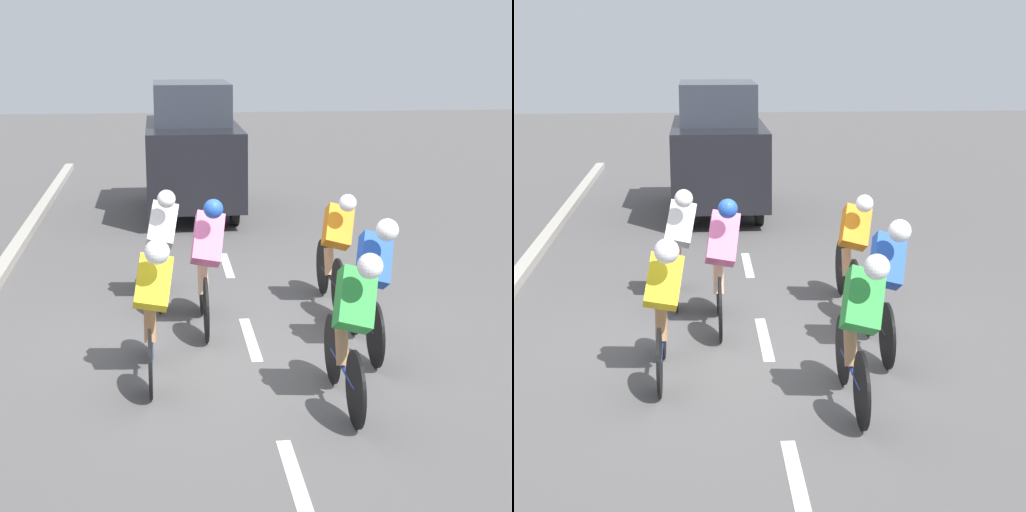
% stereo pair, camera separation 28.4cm
% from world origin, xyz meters
% --- Properties ---
extents(ground_plane, '(60.00, 60.00, 0.00)m').
position_xyz_m(ground_plane, '(0.00, 0.00, 0.00)').
color(ground_plane, '#565454').
extents(lane_stripe_near, '(0.12, 1.40, 0.01)m').
position_xyz_m(lane_stripe_near, '(0.00, 3.04, 0.00)').
color(lane_stripe_near, white).
rests_on(lane_stripe_near, ground).
extents(lane_stripe_mid, '(0.12, 1.40, 0.01)m').
position_xyz_m(lane_stripe_mid, '(0.00, -0.16, 0.00)').
color(lane_stripe_mid, white).
rests_on(lane_stripe_mid, ground).
extents(lane_stripe_far, '(0.12, 1.40, 0.01)m').
position_xyz_m(lane_stripe_far, '(0.00, -3.36, 0.00)').
color(lane_stripe_far, white).
rests_on(lane_stripe_far, ground).
extents(cyclist_blue, '(0.45, 1.67, 1.50)m').
position_xyz_m(cyclist_blue, '(-1.22, 0.38, 0.79)').
color(cyclist_blue, black).
rests_on(cyclist_blue, ground).
extents(cyclist_pink, '(0.42, 1.70, 1.56)m').
position_xyz_m(cyclist_pink, '(0.45, -0.57, 0.81)').
color(cyclist_pink, black).
rests_on(cyclist_pink, ground).
extents(cyclist_white, '(0.43, 1.65, 1.48)m').
position_xyz_m(cyclist_white, '(0.95, -1.66, 0.78)').
color(cyclist_white, black).
rests_on(cyclist_white, ground).
extents(cyclist_yellow, '(0.41, 1.66, 1.46)m').
position_xyz_m(cyclist_yellow, '(1.06, 0.90, 0.78)').
color(cyclist_yellow, black).
rests_on(cyclist_yellow, ground).
extents(cyclist_green, '(0.45, 1.67, 1.49)m').
position_xyz_m(cyclist_green, '(-0.70, 1.73, 0.79)').
color(cyclist_green, black).
rests_on(cyclist_green, ground).
extents(cyclist_orange, '(0.44, 1.71, 1.46)m').
position_xyz_m(cyclist_orange, '(-1.17, -1.23, 0.75)').
color(cyclist_orange, black).
rests_on(cyclist_orange, ground).
extents(support_car, '(1.70, 3.82, 2.45)m').
position_xyz_m(support_car, '(0.31, -7.35, 1.20)').
color(support_car, black).
rests_on(support_car, ground).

